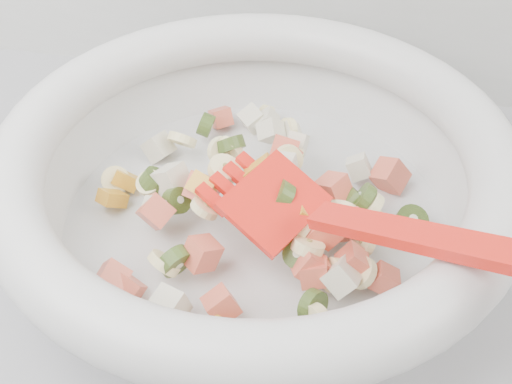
# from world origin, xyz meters

# --- Properties ---
(mixing_bowl) EXTENTS (0.47, 0.41, 0.16)m
(mixing_bowl) POSITION_xyz_m (0.09, 1.49, 0.96)
(mixing_bowl) COLOR silver
(mixing_bowl) RESTS_ON counter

